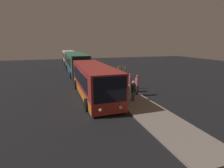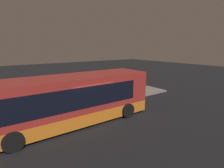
# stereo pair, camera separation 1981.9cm
# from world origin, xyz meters

# --- Properties ---
(ground) EXTENTS (80.00, 80.00, 0.00)m
(ground) POSITION_xyz_m (0.00, 0.00, 0.00)
(ground) COLOR black
(platform) EXTENTS (20.00, 2.70, 0.13)m
(platform) POSITION_xyz_m (0.00, 2.95, 0.07)
(platform) COLOR slate
(platform) RESTS_ON ground
(bus_lead) EXTENTS (10.17, 2.81, 2.84)m
(bus_lead) POSITION_xyz_m (-1.04, 0.16, 1.40)
(bus_lead) COLOR maroon
(bus_lead) RESTS_ON ground
(bus_second) EXTENTS (11.97, 2.79, 3.16)m
(bus_second) POSITION_xyz_m (-13.97, 0.16, 1.56)
(bus_second) COLOR #2D704C
(bus_second) RESTS_ON ground
(bus_third) EXTENTS (10.89, 2.77, 2.87)m
(bus_third) POSITION_xyz_m (-28.32, 0.16, 1.42)
(bus_third) COLOR silver
(bus_third) RESTS_ON ground
(passenger_boarding) EXTENTS (0.63, 0.63, 1.84)m
(passenger_boarding) POSITION_xyz_m (0.24, 3.92, 1.13)
(passenger_boarding) COLOR #2D2D33
(passenger_boarding) RESTS_ON platform
(passenger_waiting) EXTENTS (0.60, 0.60, 1.72)m
(passenger_waiting) POSITION_xyz_m (-1.08, 3.78, 1.05)
(passenger_waiting) COLOR silver
(passenger_waiting) RESTS_ON platform
(passenger_with_bags) EXTENTS (0.56, 0.65, 1.67)m
(passenger_with_bags) POSITION_xyz_m (1.70, 2.87, 1.03)
(passenger_with_bags) COLOR #4C476B
(passenger_with_bags) RESTS_ON platform
(suitcase) EXTENTS (0.33, 0.27, 0.92)m
(suitcase) POSITION_xyz_m (-0.59, 3.37, 0.48)
(suitcase) COLOR beige
(suitcase) RESTS_ON platform
(sign_post) EXTENTS (0.10, 0.87, 2.38)m
(sign_post) POSITION_xyz_m (-2.30, 3.36, 1.69)
(sign_post) COLOR #4C4C51
(sign_post) RESTS_ON platform
(trash_bin) EXTENTS (0.44, 0.44, 0.65)m
(trash_bin) POSITION_xyz_m (-0.75, 1.96, 0.46)
(trash_bin) COLOR #2D4C33
(trash_bin) RESTS_ON platform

